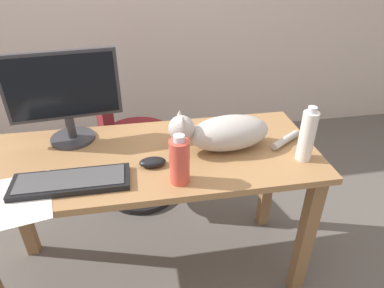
{
  "coord_description": "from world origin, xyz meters",
  "views": [
    {
      "loc": [
        -0.02,
        -1.25,
        1.56
      ],
      "look_at": [
        0.19,
        -0.04,
        0.8
      ],
      "focal_mm": 32.08,
      "sensor_mm": 36.0,
      "label": 1
    }
  ],
  "objects_px": {
    "computer_mouse": "(153,162)",
    "spray_bottle": "(307,136)",
    "water_bottle": "(180,161)",
    "keyboard": "(71,182)",
    "monitor": "(64,94)",
    "office_chair": "(131,149)",
    "cat": "(224,132)"
  },
  "relations": [
    {
      "from": "cat",
      "to": "office_chair",
      "type": "bearing_deg",
      "value": 123.38
    },
    {
      "from": "cat",
      "to": "water_bottle",
      "type": "bearing_deg",
      "value": -137.36
    },
    {
      "from": "keyboard",
      "to": "computer_mouse",
      "type": "distance_m",
      "value": 0.32
    },
    {
      "from": "office_chair",
      "to": "spray_bottle",
      "type": "height_order",
      "value": "spray_bottle"
    },
    {
      "from": "office_chair",
      "to": "computer_mouse",
      "type": "bearing_deg",
      "value": -81.65
    },
    {
      "from": "office_chair",
      "to": "water_bottle",
      "type": "distance_m",
      "value": 1.0
    },
    {
      "from": "computer_mouse",
      "to": "spray_bottle",
      "type": "distance_m",
      "value": 0.64
    },
    {
      "from": "office_chair",
      "to": "water_bottle",
      "type": "height_order",
      "value": "water_bottle"
    },
    {
      "from": "monitor",
      "to": "spray_bottle",
      "type": "bearing_deg",
      "value": -18.55
    },
    {
      "from": "computer_mouse",
      "to": "keyboard",
      "type": "bearing_deg",
      "value": -167.39
    },
    {
      "from": "monitor",
      "to": "computer_mouse",
      "type": "bearing_deg",
      "value": -38.15
    },
    {
      "from": "computer_mouse",
      "to": "spray_bottle",
      "type": "xyz_separation_m",
      "value": [
        0.63,
        -0.06,
        0.09
      ]
    },
    {
      "from": "water_bottle",
      "to": "spray_bottle",
      "type": "bearing_deg",
      "value": 6.92
    },
    {
      "from": "keyboard",
      "to": "computer_mouse",
      "type": "xyz_separation_m",
      "value": [
        0.32,
        0.07,
        0.0
      ]
    },
    {
      "from": "monitor",
      "to": "water_bottle",
      "type": "distance_m",
      "value": 0.61
    },
    {
      "from": "office_chair",
      "to": "water_bottle",
      "type": "xyz_separation_m",
      "value": [
        0.2,
        -0.86,
        0.46
      ]
    },
    {
      "from": "monitor",
      "to": "water_bottle",
      "type": "bearing_deg",
      "value": -41.58
    },
    {
      "from": "monitor",
      "to": "water_bottle",
      "type": "xyz_separation_m",
      "value": [
        0.44,
        -0.39,
        -0.13
      ]
    },
    {
      "from": "cat",
      "to": "keyboard",
      "type": "bearing_deg",
      "value": -166.11
    },
    {
      "from": "office_chair",
      "to": "computer_mouse",
      "type": "xyz_separation_m",
      "value": [
        0.11,
        -0.74,
        0.39
      ]
    },
    {
      "from": "keyboard",
      "to": "water_bottle",
      "type": "xyz_separation_m",
      "value": [
        0.41,
        -0.05,
        0.08
      ]
    },
    {
      "from": "computer_mouse",
      "to": "spray_bottle",
      "type": "bearing_deg",
      "value": -5.0
    },
    {
      "from": "computer_mouse",
      "to": "water_bottle",
      "type": "bearing_deg",
      "value": -51.52
    },
    {
      "from": "keyboard",
      "to": "cat",
      "type": "xyz_separation_m",
      "value": [
        0.64,
        0.16,
        0.07
      ]
    },
    {
      "from": "office_chair",
      "to": "cat",
      "type": "bearing_deg",
      "value": -56.62
    },
    {
      "from": "keyboard",
      "to": "computer_mouse",
      "type": "relative_size",
      "value": 4.0
    },
    {
      "from": "cat",
      "to": "water_bottle",
      "type": "xyz_separation_m",
      "value": [
        -0.23,
        -0.21,
        0.01
      ]
    },
    {
      "from": "office_chair",
      "to": "keyboard",
      "type": "height_order",
      "value": "office_chair"
    },
    {
      "from": "monitor",
      "to": "keyboard",
      "type": "relative_size",
      "value": 1.09
    },
    {
      "from": "keyboard",
      "to": "spray_bottle",
      "type": "relative_size",
      "value": 1.82
    },
    {
      "from": "spray_bottle",
      "to": "computer_mouse",
      "type": "bearing_deg",
      "value": 175.0
    },
    {
      "from": "water_bottle",
      "to": "spray_bottle",
      "type": "relative_size",
      "value": 0.85
    }
  ]
}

